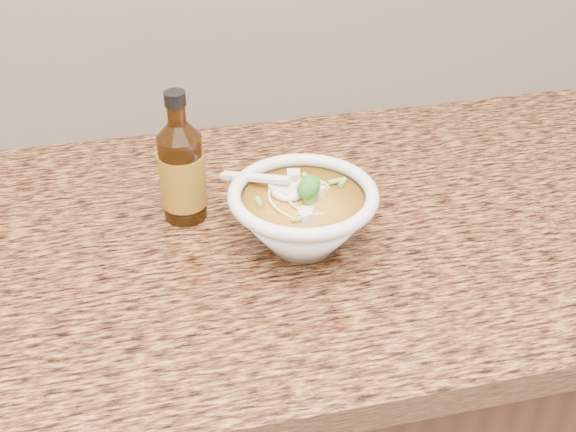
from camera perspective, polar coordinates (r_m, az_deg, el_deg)
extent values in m
cube|color=olive|center=(1.01, -6.83, -2.29)|extent=(4.00, 0.68, 0.04)
cylinder|color=white|center=(0.97, 1.16, -2.10)|extent=(0.08, 0.08, 0.01)
torus|color=white|center=(0.92, 1.21, 1.70)|extent=(0.19, 0.19, 0.02)
torus|color=beige|center=(0.94, 0.60, 1.76)|extent=(0.14, 0.14, 0.00)
torus|color=beige|center=(0.94, 0.40, 1.77)|extent=(0.08, 0.08, 0.00)
torus|color=beige|center=(0.92, 1.50, 0.89)|extent=(0.09, 0.09, 0.00)
torus|color=beige|center=(0.93, 1.60, 1.22)|extent=(0.08, 0.08, 0.00)
torus|color=beige|center=(0.93, 0.37, 1.22)|extent=(0.13, 0.13, 0.00)
torus|color=beige|center=(0.94, 1.89, 1.46)|extent=(0.08, 0.08, 0.00)
torus|color=beige|center=(0.92, 0.47, 0.24)|extent=(0.10, 0.10, 0.00)
torus|color=beige|center=(0.93, 0.31, 0.79)|extent=(0.11, 0.11, 0.00)
cube|color=silver|center=(0.91, 3.74, 1.11)|extent=(0.02, 0.02, 0.02)
cube|color=silver|center=(0.91, 1.86, 1.00)|extent=(0.02, 0.02, 0.02)
cube|color=silver|center=(0.94, 2.25, 2.22)|extent=(0.02, 0.02, 0.01)
cube|color=silver|center=(0.95, 3.03, 2.71)|extent=(0.02, 0.02, 0.01)
cube|color=silver|center=(0.90, 1.62, 0.47)|extent=(0.02, 0.02, 0.02)
cube|color=silver|center=(0.93, 0.27, 1.72)|extent=(0.02, 0.02, 0.01)
cube|color=silver|center=(0.92, 0.13, 1.62)|extent=(0.02, 0.02, 0.02)
cube|color=silver|center=(0.95, 0.97, 2.64)|extent=(0.02, 0.02, 0.01)
cube|color=silver|center=(0.92, -1.63, 1.36)|extent=(0.02, 0.02, 0.02)
cube|color=silver|center=(0.97, 1.17, 3.42)|extent=(0.02, 0.02, 0.02)
ellipsoid|color=#196014|center=(0.91, 1.68, 2.04)|extent=(0.04, 0.04, 0.03)
cylinder|color=#79BA47|center=(0.97, 3.11, 3.26)|extent=(0.02, 0.02, 0.01)
cylinder|color=#79BA47|center=(0.96, 1.53, 2.82)|extent=(0.02, 0.02, 0.01)
cylinder|color=#79BA47|center=(0.94, -2.00, 2.21)|extent=(0.02, 0.01, 0.01)
cylinder|color=#79BA47|center=(0.89, 0.19, 0.36)|extent=(0.02, 0.01, 0.01)
cylinder|color=#79BA47|center=(0.92, 2.85, 1.62)|extent=(0.02, 0.02, 0.01)
ellipsoid|color=white|center=(0.93, 0.01, 1.96)|extent=(0.04, 0.04, 0.02)
cube|color=white|center=(0.95, -2.64, 3.05)|extent=(0.09, 0.08, 0.03)
cylinder|color=#3E1F08|center=(1.00, -8.33, 3.03)|extent=(0.07, 0.07, 0.13)
cylinder|color=#3E1F08|center=(0.95, -8.81, 7.96)|extent=(0.03, 0.03, 0.03)
cylinder|color=black|center=(0.95, -8.93, 9.16)|extent=(0.03, 0.03, 0.02)
cylinder|color=red|center=(1.00, -8.32, 2.91)|extent=(0.07, 0.07, 0.08)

